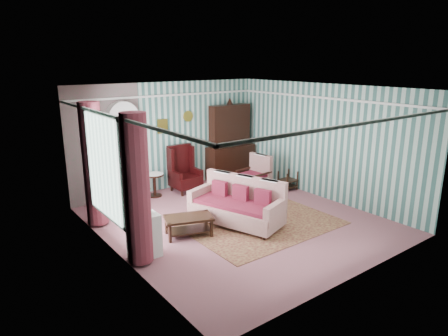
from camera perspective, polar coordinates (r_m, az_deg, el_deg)
floor at (r=8.94m, az=2.00°, el=-7.53°), size 6.00×6.00×0.00m
room_shell at (r=8.15m, az=-2.05°, el=4.96°), size 5.53×6.02×2.91m
bookcase at (r=10.28m, az=-13.93°, el=1.63°), size 0.80×0.28×2.24m
dresser_hutch at (r=11.78m, az=0.97°, el=4.07°), size 1.50×0.56×2.36m
wingback_left at (r=9.97m, az=-14.18°, el=-1.76°), size 0.76×0.80×1.25m
wingback_right at (r=10.72m, az=-5.57°, el=-0.16°), size 0.76×0.80×1.25m
seated_woman at (r=9.98m, az=-14.16°, el=-1.95°), size 0.44×0.40×1.18m
round_side_table at (r=10.55m, az=-9.89°, el=-2.43°), size 0.50×0.50×0.60m
nest_table at (r=11.06m, az=9.09°, el=-1.73°), size 0.45×0.38×0.54m
plant_stand at (r=7.38m, az=-11.34°, el=-9.57°), size 0.55×0.35×0.80m
rug at (r=8.91m, az=4.74°, el=-7.62°), size 3.20×2.60×0.01m
sofa at (r=8.57m, az=1.73°, el=-4.52°), size 1.69×2.27×1.13m
floral_armchair at (r=10.71m, az=4.16°, el=-0.88°), size 0.94×0.90×0.99m
coffee_table at (r=8.18m, az=-5.07°, el=-8.26°), size 1.08×0.83×0.41m
potted_plant_a at (r=7.00m, az=-11.91°, el=-5.68°), size 0.45×0.42×0.40m
potted_plant_b at (r=7.28m, az=-11.06°, el=-4.54°), size 0.31×0.29×0.46m
potted_plant_c at (r=7.22m, az=-12.31°, el=-4.90°), size 0.30×0.30×0.43m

